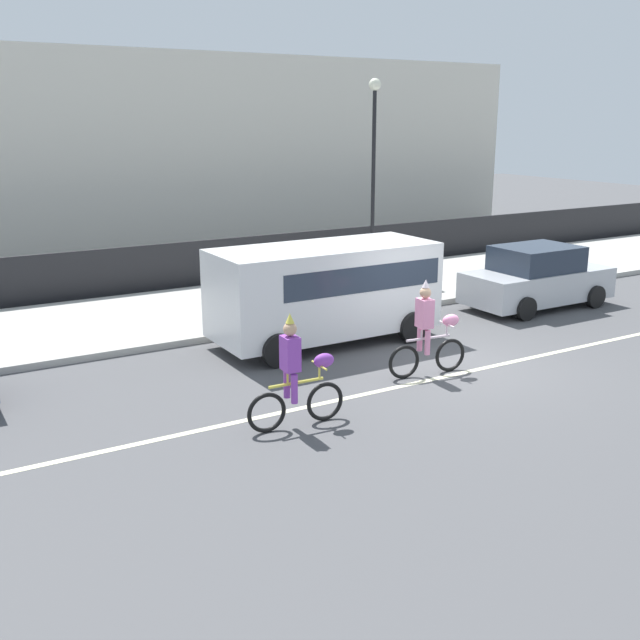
% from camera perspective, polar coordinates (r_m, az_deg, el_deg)
% --- Properties ---
extents(ground_plane, '(80.00, 80.00, 0.00)m').
position_cam_1_polar(ground_plane, '(15.49, 9.95, -3.39)').
color(ground_plane, '#4C4C4F').
extents(road_centre_line, '(36.00, 0.14, 0.01)m').
position_cam_1_polar(road_centre_line, '(15.14, 11.17, -3.88)').
color(road_centre_line, beige).
rests_on(road_centre_line, ground).
extents(sidewalk_curb, '(60.00, 5.00, 0.15)m').
position_cam_1_polar(sidewalk_curb, '(20.63, -1.79, 1.70)').
color(sidewalk_curb, '#ADAAA3').
rests_on(sidewalk_curb, ground).
extents(fence_line, '(40.00, 0.08, 1.40)m').
position_cam_1_polar(fence_line, '(23.03, -5.31, 4.65)').
color(fence_line, black).
rests_on(fence_line, ground).
extents(building_backdrop, '(28.00, 8.00, 7.09)m').
position_cam_1_polar(building_backdrop, '(30.74, -12.20, 12.33)').
color(building_backdrop, beige).
rests_on(building_backdrop, ground).
extents(parade_cyclist_purple, '(1.72, 0.50, 1.92)m').
position_cam_1_polar(parade_cyclist_purple, '(12.03, -1.77, -4.39)').
color(parade_cyclist_purple, black).
rests_on(parade_cyclist_purple, ground).
extents(parade_cyclist_pink, '(1.72, 0.50, 1.92)m').
position_cam_1_polar(parade_cyclist_pink, '(14.59, 8.30, -1.02)').
color(parade_cyclist_pink, black).
rests_on(parade_cyclist_pink, ground).
extents(parked_van_white, '(5.00, 2.22, 2.18)m').
position_cam_1_polar(parked_van_white, '(16.51, 0.57, 2.60)').
color(parked_van_white, white).
rests_on(parked_van_white, ground).
extents(parked_car_silver, '(4.10, 1.92, 1.64)m').
position_cam_1_polar(parked_car_silver, '(20.56, 16.20, 3.07)').
color(parked_car_silver, '#B7BABF').
rests_on(parked_car_silver, ground).
extents(street_lamp_post, '(0.36, 0.36, 5.86)m').
position_cam_1_polar(street_lamp_post, '(23.27, 4.12, 12.93)').
color(street_lamp_post, black).
rests_on(street_lamp_post, sidewalk_curb).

